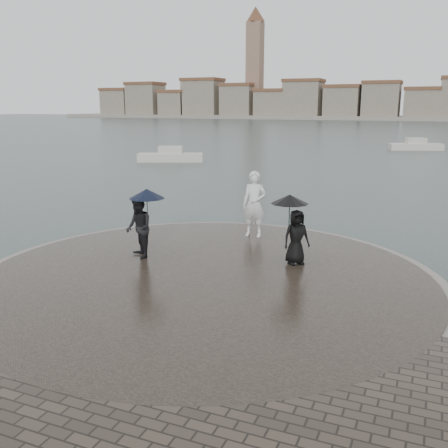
% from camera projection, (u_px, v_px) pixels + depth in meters
% --- Properties ---
extents(ground, '(400.00, 400.00, 0.00)m').
position_uv_depth(ground, '(132.00, 344.00, 10.15)').
color(ground, '#2B3835').
rests_on(ground, ground).
extents(kerb_ring, '(12.50, 12.50, 0.32)m').
position_uv_depth(kerb_ring, '(205.00, 282.00, 13.25)').
color(kerb_ring, gray).
rests_on(kerb_ring, ground).
extents(quay_tip, '(11.90, 11.90, 0.36)m').
position_uv_depth(quay_tip, '(205.00, 281.00, 13.24)').
color(quay_tip, '#2D261E').
rests_on(quay_tip, ground).
extents(statue, '(0.84, 0.58, 2.23)m').
position_uv_depth(statue, '(254.00, 204.00, 16.82)').
color(statue, white).
rests_on(statue, quay_tip).
extents(visitor_left, '(1.32, 1.16, 2.04)m').
position_uv_depth(visitor_left, '(141.00, 220.00, 14.45)').
color(visitor_left, black).
rests_on(visitor_left, quay_tip).
extents(visitor_right, '(1.23, 1.07, 1.95)m').
position_uv_depth(visitor_right, '(294.00, 224.00, 13.92)').
color(visitor_right, black).
rests_on(visitor_right, quay_tip).
extents(far_skyline, '(260.00, 20.00, 37.00)m').
position_uv_depth(far_skyline, '(400.00, 102.00, 155.15)').
color(far_skyline, gray).
rests_on(far_skyline, ground).
extents(boats, '(37.48, 23.57, 1.50)m').
position_uv_depth(boats, '(386.00, 155.00, 44.06)').
color(boats, beige).
rests_on(boats, ground).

